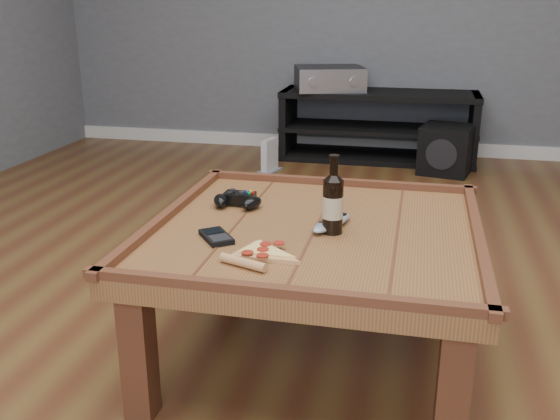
% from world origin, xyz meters
% --- Properties ---
extents(ground, '(6.00, 6.00, 0.00)m').
position_xyz_m(ground, '(0.00, 0.00, 0.00)').
color(ground, '#4D2916').
rests_on(ground, ground).
extents(baseboard, '(5.00, 0.02, 0.10)m').
position_xyz_m(baseboard, '(0.00, 2.99, 0.05)').
color(baseboard, silver).
rests_on(baseboard, ground).
extents(coffee_table, '(1.03, 1.03, 0.48)m').
position_xyz_m(coffee_table, '(0.00, 0.00, 0.39)').
color(coffee_table, brown).
rests_on(coffee_table, ground).
extents(media_console, '(1.40, 0.45, 0.50)m').
position_xyz_m(media_console, '(0.00, 2.75, 0.25)').
color(media_console, black).
rests_on(media_console, ground).
extents(beer_bottle, '(0.06, 0.06, 0.24)m').
position_xyz_m(beer_bottle, '(0.06, -0.03, 0.55)').
color(beer_bottle, black).
rests_on(beer_bottle, coffee_table).
extents(game_controller, '(0.19, 0.12, 0.05)m').
position_xyz_m(game_controller, '(-0.30, 0.15, 0.47)').
color(game_controller, black).
rests_on(game_controller, coffee_table).
extents(pizza_slice, '(0.23, 0.29, 0.03)m').
position_xyz_m(pizza_slice, '(-0.11, -0.26, 0.46)').
color(pizza_slice, tan).
rests_on(pizza_slice, coffee_table).
extents(smartphone, '(0.13, 0.14, 0.02)m').
position_xyz_m(smartphone, '(-0.27, -0.16, 0.46)').
color(smartphone, black).
rests_on(smartphone, coffee_table).
extents(remote_control, '(0.13, 0.21, 0.03)m').
position_xyz_m(remote_control, '(0.05, 0.02, 0.47)').
color(remote_control, gray).
rests_on(remote_control, coffee_table).
extents(av_receiver, '(0.57, 0.51, 0.17)m').
position_xyz_m(av_receiver, '(-0.36, 2.74, 0.58)').
color(av_receiver, black).
rests_on(av_receiver, media_console).
extents(subwoofer, '(0.39, 0.39, 0.32)m').
position_xyz_m(subwoofer, '(0.48, 2.47, 0.16)').
color(subwoofer, black).
rests_on(subwoofer, ground).
extents(game_console, '(0.15, 0.20, 0.23)m').
position_xyz_m(game_console, '(-0.69, 2.23, 0.10)').
color(game_console, gray).
rests_on(game_console, ground).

